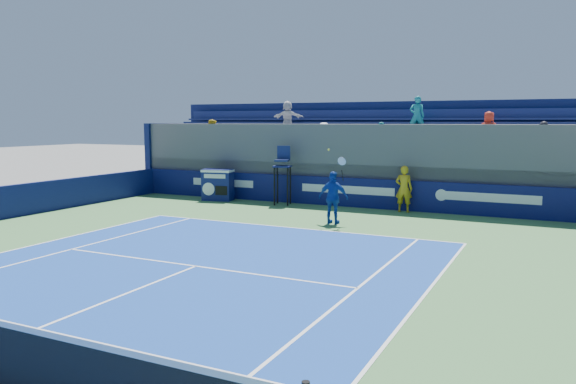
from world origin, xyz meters
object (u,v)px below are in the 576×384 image
at_px(tennis_player, 333,198).
at_px(match_clock, 218,184).
at_px(ball_person, 404,189).
at_px(umpire_chair, 283,169).

bearing_deg(tennis_player, match_clock, 154.99).
xyz_separation_m(ball_person, tennis_player, (-1.52, -3.56, 0.00)).
distance_m(match_clock, tennis_player, 7.40).
bearing_deg(match_clock, ball_person, 2.97).
distance_m(ball_person, tennis_player, 3.87).
height_order(ball_person, tennis_player, tennis_player).
xyz_separation_m(ball_person, match_clock, (-8.22, -0.43, -0.17)).
bearing_deg(ball_person, umpire_chair, -0.87).
bearing_deg(match_clock, umpire_chair, 2.31).
bearing_deg(umpire_chair, ball_person, 3.38).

